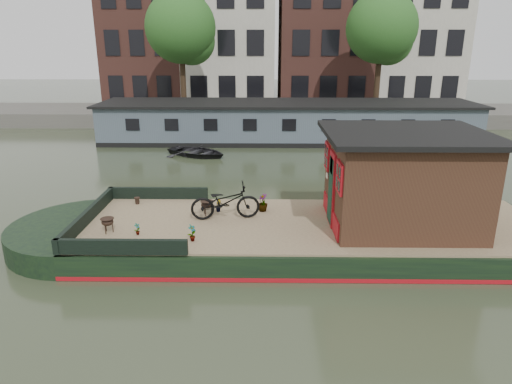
{
  "coord_description": "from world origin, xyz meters",
  "views": [
    {
      "loc": [
        -1.35,
        -11.12,
        5.11
      ],
      "look_at": [
        -1.52,
        0.5,
        1.33
      ],
      "focal_mm": 32.0,
      "sensor_mm": 36.0,
      "label": 1
    }
  ],
  "objects_px": {
    "dinghy": "(197,149)",
    "cabin": "(402,178)",
    "potted_plant_a": "(192,233)",
    "brazier_front": "(108,225)",
    "bicycle": "(225,202)",
    "brazier_rear": "(207,208)"
  },
  "relations": [
    {
      "from": "brazier_rear",
      "to": "dinghy",
      "type": "distance_m",
      "value": 9.83
    },
    {
      "from": "dinghy",
      "to": "cabin",
      "type": "bearing_deg",
      "value": -118.02
    },
    {
      "from": "brazier_front",
      "to": "brazier_rear",
      "type": "relative_size",
      "value": 0.95
    },
    {
      "from": "potted_plant_a",
      "to": "dinghy",
      "type": "height_order",
      "value": "potted_plant_a"
    },
    {
      "from": "bicycle",
      "to": "potted_plant_a",
      "type": "distance_m",
      "value": 1.65
    },
    {
      "from": "brazier_front",
      "to": "brazier_rear",
      "type": "distance_m",
      "value": 2.64
    },
    {
      "from": "brazier_front",
      "to": "dinghy",
      "type": "distance_m",
      "value": 10.99
    },
    {
      "from": "bicycle",
      "to": "brazier_rear",
      "type": "xyz_separation_m",
      "value": [
        -0.53,
        0.27,
        -0.28
      ]
    },
    {
      "from": "dinghy",
      "to": "potted_plant_a",
      "type": "bearing_deg",
      "value": -143.72
    },
    {
      "from": "bicycle",
      "to": "dinghy",
      "type": "height_order",
      "value": "bicycle"
    },
    {
      "from": "cabin",
      "to": "bicycle",
      "type": "distance_m",
      "value": 4.59
    },
    {
      "from": "brazier_rear",
      "to": "dinghy",
      "type": "height_order",
      "value": "brazier_rear"
    },
    {
      "from": "potted_plant_a",
      "to": "brazier_front",
      "type": "bearing_deg",
      "value": 167.45
    },
    {
      "from": "potted_plant_a",
      "to": "dinghy",
      "type": "bearing_deg",
      "value": 97.36
    },
    {
      "from": "brazier_front",
      "to": "cabin",
      "type": "bearing_deg",
      "value": 5.52
    },
    {
      "from": "potted_plant_a",
      "to": "dinghy",
      "type": "xyz_separation_m",
      "value": [
        -1.48,
        11.44,
        -0.55
      ]
    },
    {
      "from": "brazier_front",
      "to": "dinghy",
      "type": "height_order",
      "value": "brazier_front"
    },
    {
      "from": "cabin",
      "to": "bicycle",
      "type": "height_order",
      "value": "cabin"
    },
    {
      "from": "bicycle",
      "to": "dinghy",
      "type": "distance_m",
      "value": 10.22
    },
    {
      "from": "bicycle",
      "to": "brazier_rear",
      "type": "relative_size",
      "value": 4.59
    },
    {
      "from": "cabin",
      "to": "brazier_rear",
      "type": "height_order",
      "value": "cabin"
    },
    {
      "from": "cabin",
      "to": "brazier_front",
      "type": "relative_size",
      "value": 10.51
    }
  ]
}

